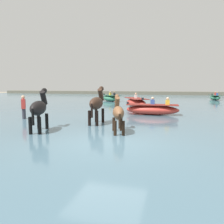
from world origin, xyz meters
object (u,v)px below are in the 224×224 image
object	(u,v)px
horse_lead_dark_bay	(97,104)
boat_far_inshore	(215,97)
person_wading_close	(24,109)
boat_distant_east	(136,102)
boat_mid_outer	(110,98)
boat_near_starboard	(152,109)
horse_trailing_bay	(118,114)
horse_flank_black	(39,109)

from	to	relation	value
horse_lead_dark_bay	boat_far_inshore	distance (m)	23.39
boat_far_inshore	person_wading_close	world-z (taller)	person_wading_close
boat_distant_east	person_wading_close	world-z (taller)	person_wading_close
boat_mid_outer	boat_near_starboard	size ratio (longest dim) A/B	1.01
horse_trailing_bay	horse_flank_black	xyz separation A→B (m)	(-3.14, -0.62, 0.15)
horse_flank_black	boat_mid_outer	distance (m)	17.92
horse_flank_black	person_wading_close	bearing A→B (deg)	137.40
horse_trailing_bay	boat_mid_outer	bearing A→B (deg)	107.53
horse_lead_dark_bay	person_wading_close	size ratio (longest dim) A/B	1.31
boat_mid_outer	boat_far_inshore	bearing A→B (deg)	25.58
boat_mid_outer	boat_near_starboard	distance (m)	12.95
person_wading_close	horse_flank_black	bearing A→B (deg)	-42.60
boat_distant_east	person_wading_close	distance (m)	10.07
horse_lead_dark_bay	boat_near_starboard	size ratio (longest dim) A/B	0.63
boat_distant_east	boat_mid_outer	size ratio (longest dim) A/B	1.23
boat_mid_outer	horse_trailing_bay	bearing A→B (deg)	-72.47
person_wading_close	horse_lead_dark_bay	bearing A→B (deg)	-3.89
horse_flank_black	person_wading_close	size ratio (longest dim) A/B	1.26
person_wading_close	boat_near_starboard	bearing A→B (deg)	29.34
boat_mid_outer	person_wading_close	bearing A→B (deg)	-92.11
horse_lead_dark_bay	boat_distant_east	world-z (taller)	horse_lead_dark_bay
horse_lead_dark_bay	horse_flank_black	world-z (taller)	horse_lead_dark_bay
horse_trailing_bay	boat_near_starboard	world-z (taller)	horse_trailing_bay
horse_lead_dark_bay	boat_near_starboard	xyz separation A→B (m)	(2.29, 4.10, -0.61)
horse_trailing_bay	person_wading_close	xyz separation A→B (m)	(-5.97, 1.99, -0.20)
horse_lead_dark_bay	boat_mid_outer	world-z (taller)	horse_lead_dark_bay
boat_distant_east	boat_far_inshore	size ratio (longest dim) A/B	1.29
horse_lead_dark_bay	horse_flank_black	size ratio (longest dim) A/B	1.04
boat_far_inshore	boat_distant_east	bearing A→B (deg)	-124.47
boat_far_inshore	boat_near_starboard	distance (m)	18.73
boat_far_inshore	person_wading_close	distance (m)	25.17
boat_near_starboard	person_wading_close	bearing A→B (deg)	-150.66
horse_trailing_bay	boat_far_inshore	distance (m)	24.45
horse_trailing_bay	boat_mid_outer	size ratio (longest dim) A/B	0.53
horse_flank_black	boat_far_inshore	xyz separation A→B (m)	(10.56, 23.91, -0.58)
boat_mid_outer	boat_far_inshore	distance (m)	14.23
horse_flank_black	horse_lead_dark_bay	bearing A→B (deg)	54.53
horse_trailing_bay	boat_near_starboard	xyz separation A→B (m)	(0.78, 5.78, -0.41)
horse_flank_black	person_wading_close	world-z (taller)	horse_flank_black
horse_flank_black	boat_distant_east	xyz separation A→B (m)	(2.00, 11.44, -0.52)
boat_far_inshore	boat_mid_outer	bearing A→B (deg)	-154.42
horse_trailing_bay	boat_far_inshore	world-z (taller)	horse_trailing_bay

